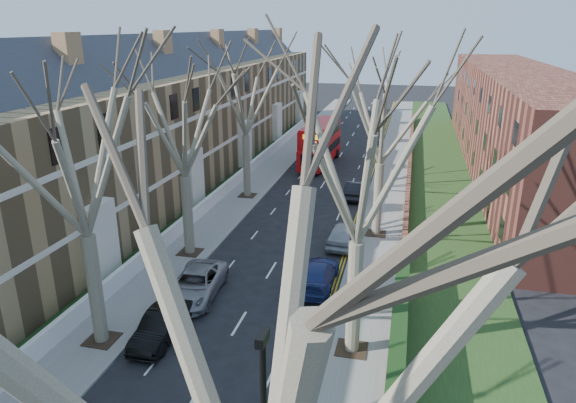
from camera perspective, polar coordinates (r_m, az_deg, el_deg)
The scene contains 18 objects.
pavement_left at distance 54.45m, azimuth -1.27°, elevation 4.18°, with size 3.00×102.00×0.12m, color slate.
pavement_right at distance 52.76m, azimuth 11.46°, elevation 3.31°, with size 3.00×102.00×0.12m, color slate.
terrace_left at distance 48.56m, azimuth -12.64°, elevation 8.52°, with size 9.70×78.00×13.60m.
flats_right at distance 56.48m, azimuth 23.79°, elevation 8.23°, with size 13.97×54.00×10.00m.
front_wall_left at distance 47.41m, azimuth -5.68°, elevation 2.53°, with size 0.30×78.00×1.00m.
grass_verge_right at distance 52.80m, azimuth 16.34°, elevation 3.03°, with size 6.00×102.00×0.06m.
tree_left_mid at distance 22.68m, azimuth -22.62°, elevation 6.26°, with size 10.50×10.50×14.71m.
tree_left_far at distance 31.22m, azimuth -11.86°, elevation 9.85°, with size 10.15×10.15×14.22m.
tree_left_dist at distance 42.24m, azimuth -4.87°, elevation 12.91°, with size 10.50×10.50×14.71m.
tree_right_near at distance 7.41m, azimuth -3.33°, elevation -14.97°, with size 10.85×10.85×15.20m.
tree_right_mid at distance 20.44m, azimuth 8.14°, elevation 6.27°, with size 10.50×10.50×14.71m.
tree_right_far at distance 34.25m, azimuth 10.57°, elevation 10.72°, with size 10.15×10.15×14.22m.
double_decker_bus at distance 54.36m, azimuth 3.60°, elevation 6.33°, with size 3.05×10.29×4.28m.
car_left_mid at distance 25.34m, azimuth -13.94°, elevation -13.28°, with size 1.47×4.21×1.39m, color black.
car_left_far at distance 28.55m, azimuth -10.19°, elevation -9.00°, with size 2.43×5.28×1.47m, color gray.
car_right_near at distance 29.22m, azimuth 3.27°, elevation -8.08°, with size 1.98×4.88×1.42m, color navy.
car_right_mid at distance 34.62m, azimuth 6.18°, elevation -3.58°, with size 1.80×4.47×1.52m, color #97999F.
car_right_far at distance 44.13m, azimuth 7.50°, elevation 1.32°, with size 1.49×4.29×1.41m, color black.
Camera 1 is at (7.55, -11.87, 14.00)m, focal length 32.00 mm.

